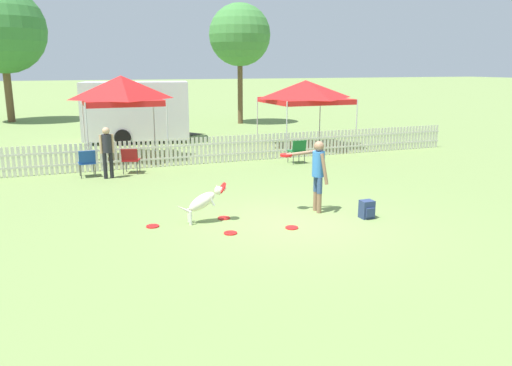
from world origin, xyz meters
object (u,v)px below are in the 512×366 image
Objects in this scene: folding_chair_center at (298,150)px; spectator_standing at (107,148)px; frisbee_near_dog at (230,233)px; canopy_tent_main at (306,92)px; canopy_tent_secondary at (122,90)px; tree_right_grove at (240,35)px; equipment_trailer at (137,110)px; leaping_dog at (204,201)px; folding_chair_blue_left at (87,161)px; folding_chair_green_right at (130,159)px; frisbee_far_scatter at (153,226)px; frisbee_near_handler at (224,218)px; handler_person at (317,168)px; frisbee_midfield at (292,228)px; backpack_on_grass at (367,209)px; tree_left_grove at (2,30)px.

spectator_standing is (-6.24, -0.06, 0.43)m from folding_chair_center.
frisbee_near_dog is 0.09× the size of canopy_tent_main.
canopy_tent_secondary is at bearing -29.49° from folding_chair_center.
tree_right_grove is (6.73, 18.49, 4.94)m from frisbee_near_dog.
equipment_trailer reaches higher than spectator_standing.
leaping_dog is 1.34× the size of folding_chair_blue_left.
canopy_tent_secondary reaches higher than folding_chair_green_right.
frisbee_near_dog and frisbee_far_scatter have the same top height.
frisbee_near_handler is (0.46, 0.10, -0.47)m from leaping_dog.
folding_chair_center reaches higher than frisbee_near_handler.
frisbee_near_handler is at bearing 105.59° from leaping_dog.
handler_person is 0.54× the size of canopy_tent_main.
frisbee_near_handler is 8.56m from canopy_tent_secondary.
leaping_dog is 4.14× the size of frisbee_near_dog.
frisbee_near_handler is 1.59m from frisbee_midfield.
frisbee_midfield is (1.10, -1.15, 0.00)m from frisbee_near_handler.
frisbee_near_handler is 0.18× the size of spectator_standing.
frisbee_midfield is at bearing -106.29° from tree_right_grove.
handler_person is at bearing 90.21° from leaping_dog.
folding_chair_blue_left is (-5.48, 6.55, 0.30)m from backpack_on_grass.
frisbee_near_handler is at bearing 0.57° from frisbee_far_scatter.
equipment_trailer is (-6.16, 4.15, -0.88)m from canopy_tent_main.
equipment_trailer is at bearing 94.90° from frisbee_midfield.
tree_right_grove is (5.44, 18.62, 4.94)m from frisbee_midfield.
folding_chair_center is (1.33, 6.25, 0.29)m from backpack_on_grass.
equipment_trailer is at bearing 76.14° from canopy_tent_secondary.
handler_person is 6.11× the size of frisbee_far_scatter.
equipment_trailer is at bearing 90.28° from frisbee_near_handler.
canopy_tent_main is at bearing 145.53° from leaping_dog.
folding_chair_green_right is 0.10× the size of tree_left_grove.
canopy_tent_main reaches higher than leaping_dog.
tree_left_grove is 13.76m from tree_right_grove.
handler_person is 3.81m from frisbee_far_scatter.
folding_chair_blue_left is 9.26m from canopy_tent_main.
tree_right_grove is at bearing 73.71° from frisbee_midfield.
folding_chair_green_right is 0.15× the size of equipment_trailer.
folding_chair_blue_left is 1.01× the size of folding_chair_center.
tree_left_grove is (-4.42, 23.19, 5.26)m from frisbee_far_scatter.
spectator_standing reaches higher than leaping_dog.
canopy_tent_main reaches higher than folding_chair_green_right.
frisbee_near_handler is 1.03m from frisbee_near_dog.
spectator_standing is 7.60m from equipment_trailer.
handler_person is at bearing 41.34° from frisbee_midfield.
leaping_dog reaches higher than frisbee_far_scatter.
frisbee_far_scatter is 19.90m from tree_right_grove.
canopy_tent_secondary reaches higher than frisbee_near_handler.
folding_chair_green_right is at bearing -151.91° from spectator_standing.
frisbee_far_scatter is at bearing 166.48° from backpack_on_grass.
tree_left_grove reaches higher than folding_chair_green_right.
frisbee_near_handler and frisbee_near_dog have the same top height.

